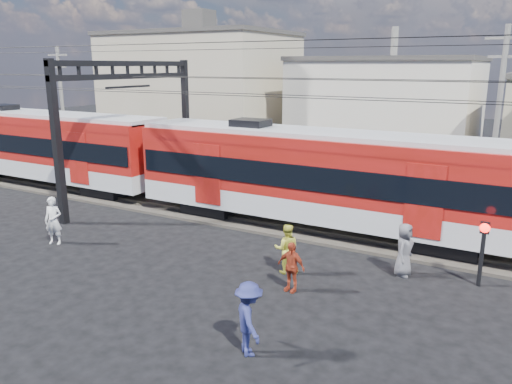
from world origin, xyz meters
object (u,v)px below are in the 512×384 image
Objects in this scene: commuter_train at (324,175)px; pedestrian_c at (249,319)px; crossing_signal at (483,242)px; pedestrian_a at (53,221)px.

pedestrian_c is (1.90, -9.41, -1.48)m from commuter_train.
commuter_train is 23.88× the size of crossing_signal.
pedestrian_a is 10.78m from pedestrian_c.
pedestrian_c is at bearing -123.00° from crossing_signal.
pedestrian_a is at bearing -142.66° from commuter_train.
pedestrian_a is at bearing -165.39° from crossing_signal.
commuter_train is 6.90m from crossing_signal.
pedestrian_a is 15.29m from crossing_signal.
pedestrian_a is 1.01× the size of pedestrian_c.
pedestrian_c is at bearing -36.77° from pedestrian_a.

